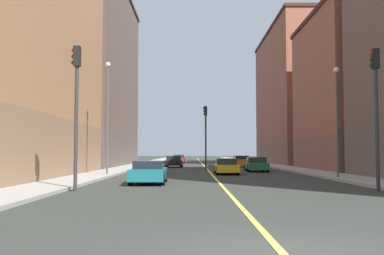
# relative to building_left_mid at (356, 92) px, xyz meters

# --- Properties ---
(ground_plane) EXTENTS (400.00, 400.00, 0.00)m
(ground_plane) POSITION_rel_building_left_mid_xyz_m (-14.24, -33.70, -7.45)
(ground_plane) COLOR #30342E
(ground_plane) RESTS_ON ground
(sidewalk_left) EXTENTS (2.73, 168.00, 0.15)m
(sidewalk_left) POSITION_rel_building_left_mid_xyz_m (-5.83, 15.30, -7.37)
(sidewalk_left) COLOR #9E9B93
(sidewalk_left) RESTS_ON ground
(sidewalk_right) EXTENTS (2.73, 168.00, 0.15)m
(sidewalk_right) POSITION_rel_building_left_mid_xyz_m (-22.66, 15.30, -7.37)
(sidewalk_right) COLOR #9E9B93
(sidewalk_right) RESTS_ON ground
(lane_center_stripe) EXTENTS (0.16, 154.00, 0.01)m
(lane_center_stripe) POSITION_rel_building_left_mid_xyz_m (-14.24, 15.30, -7.44)
(lane_center_stripe) COLOR #E5D14C
(lane_center_stripe) RESTS_ON ground
(building_left_mid) EXTENTS (9.22, 14.84, 14.88)m
(building_left_mid) POSITION_rel_building_left_mid_xyz_m (0.00, 0.00, 0.00)
(building_left_mid) COLOR brown
(building_left_mid) RESTS_ON ground
(building_left_far) EXTENTS (9.22, 24.90, 19.71)m
(building_left_far) POSITION_rel_building_left_mid_xyz_m (0.00, 22.55, 2.42)
(building_left_far) COLOR brown
(building_left_far) RESTS_ON ground
(building_right_midblock) EXTENTS (9.22, 25.32, 22.15)m
(building_right_midblock) POSITION_rel_building_left_mid_xyz_m (-28.48, 12.16, 3.64)
(building_right_midblock) COLOR brown
(building_right_midblock) RESTS_ON ground
(traffic_light_left_near) EXTENTS (0.40, 0.32, 6.32)m
(traffic_light_left_near) POSITION_rel_building_left_mid_xyz_m (-7.61, -21.91, -3.38)
(traffic_light_left_near) COLOR #2D2D2D
(traffic_light_left_near) RESTS_ON ground
(traffic_light_right_near) EXTENTS (0.40, 0.32, 6.43)m
(traffic_light_right_near) POSITION_rel_building_left_mid_xyz_m (-20.91, -21.91, -3.32)
(traffic_light_right_near) COLOR #2D2D2D
(traffic_light_right_near) RESTS_ON ground
(traffic_light_median_far) EXTENTS (0.40, 0.32, 6.16)m
(traffic_light_median_far) POSITION_rel_building_left_mid_xyz_m (-14.46, 0.55, -3.48)
(traffic_light_median_far) COLOR #2D2D2D
(traffic_light_median_far) RESTS_ON ground
(street_lamp_left_near) EXTENTS (0.36, 0.36, 6.97)m
(street_lamp_left_near) POSITION_rel_building_left_mid_xyz_m (-6.59, -13.75, -3.06)
(street_lamp_left_near) COLOR #4C4C51
(street_lamp_left_near) RESTS_ON ground
(street_lamp_right_near) EXTENTS (0.36, 0.36, 8.14)m
(street_lamp_right_near) POSITION_rel_building_left_mid_xyz_m (-21.89, -9.75, -2.45)
(street_lamp_right_near) COLOR #4C4C51
(street_lamp_right_near) RESTS_ON ground
(car_orange) EXTENTS (1.84, 4.56, 1.33)m
(car_orange) POSITION_rel_building_left_mid_xyz_m (-10.05, 9.38, -6.78)
(car_orange) COLOR orange
(car_orange) RESTS_ON ground
(car_black) EXTENTS (2.03, 4.22, 1.30)m
(car_black) POSITION_rel_building_left_mid_xyz_m (-17.83, 9.05, -6.82)
(car_black) COLOR black
(car_black) RESTS_ON ground
(car_teal) EXTENTS (1.91, 4.36, 1.24)m
(car_teal) POSITION_rel_building_left_mid_xyz_m (-18.13, -17.22, -6.84)
(car_teal) COLOR #196670
(car_teal) RESTS_ON ground
(car_yellow) EXTENTS (1.78, 4.59, 1.24)m
(car_yellow) POSITION_rel_building_left_mid_xyz_m (-13.09, -7.08, -6.84)
(car_yellow) COLOR gold
(car_yellow) RESTS_ON ground
(car_red) EXTENTS (1.91, 4.06, 1.33)m
(car_red) POSITION_rel_building_left_mid_xyz_m (-17.78, 26.67, -6.80)
(car_red) COLOR red
(car_red) RESTS_ON ground
(car_green) EXTENTS (1.99, 4.47, 1.28)m
(car_green) POSITION_rel_building_left_mid_xyz_m (-10.02, -2.28, -6.83)
(car_green) COLOR #1E6B38
(car_green) RESTS_ON ground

